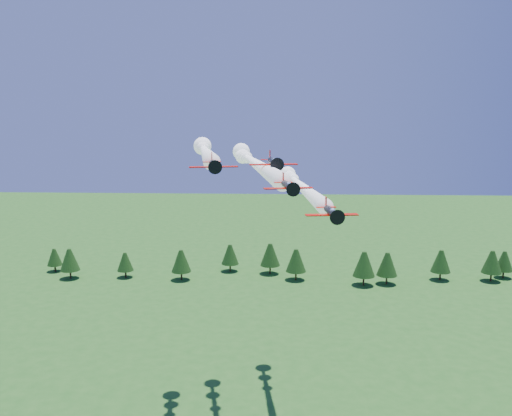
{
  "coord_description": "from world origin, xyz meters",
  "views": [
    {
      "loc": [
        0.97,
        -81.57,
        59.51
      ],
      "look_at": [
        -2.64,
        0.0,
        44.7
      ],
      "focal_mm": 40.0,
      "sensor_mm": 36.0,
      "label": 1
    }
  ],
  "objects_px": {
    "plane_left": "(205,151)",
    "plane_right": "(299,185)",
    "plane_slot": "(273,162)",
    "plane_lead": "(253,162)"
  },
  "relations": [
    {
      "from": "plane_lead",
      "to": "plane_slot",
      "type": "bearing_deg",
      "value": -86.51
    },
    {
      "from": "plane_right",
      "to": "plane_slot",
      "type": "bearing_deg",
      "value": -109.21
    },
    {
      "from": "plane_right",
      "to": "plane_lead",
      "type": "bearing_deg",
      "value": -143.53
    },
    {
      "from": "plane_lead",
      "to": "plane_slot",
      "type": "xyz_separation_m",
      "value": [
        3.86,
        -14.97,
        1.47
      ]
    },
    {
      "from": "plane_left",
      "to": "plane_slot",
      "type": "height_order",
      "value": "plane_left"
    },
    {
      "from": "plane_left",
      "to": "plane_slot",
      "type": "xyz_separation_m",
      "value": [
        12.83,
        -15.59,
        -0.5
      ]
    },
    {
      "from": "plane_left",
      "to": "plane_slot",
      "type": "relative_size",
      "value": 5.25
    },
    {
      "from": "plane_left",
      "to": "plane_right",
      "type": "distance_m",
      "value": 20.67
    },
    {
      "from": "plane_right",
      "to": "plane_slot",
      "type": "height_order",
      "value": "plane_slot"
    },
    {
      "from": "plane_left",
      "to": "plane_right",
      "type": "xyz_separation_m",
      "value": [
        17.71,
        7.78,
        -7.28
      ]
    }
  ]
}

